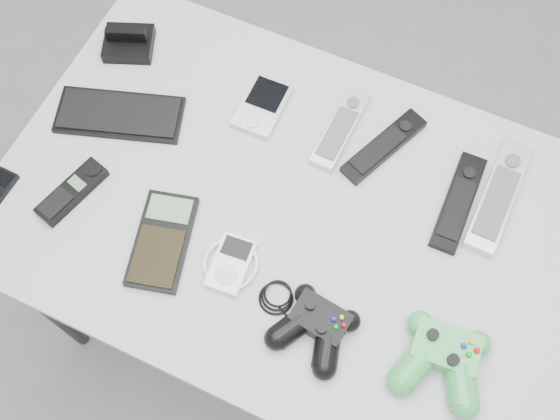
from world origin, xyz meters
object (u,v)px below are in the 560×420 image
at_px(remote_black_b, 459,202).
at_px(controller_green, 443,357).
at_px(mp3_player, 231,264).
at_px(remote_black_a, 384,146).
at_px(controller_black, 316,326).
at_px(remote_silver_a, 341,127).
at_px(remote_silver_b, 499,195).
at_px(pda_keyboard, 120,114).
at_px(cordless_handset, 72,192).
at_px(desk, 294,225).
at_px(calculator, 162,241).
at_px(pda, 262,106).

xyz_separation_m(remote_black_b, controller_green, (0.06, -0.28, 0.02)).
xyz_separation_m(mp3_player, controller_green, (0.38, -0.00, 0.02)).
height_order(mp3_player, controller_green, controller_green).
distance_m(remote_black_b, mp3_player, 0.42).
xyz_separation_m(remote_black_a, controller_black, (0.02, -0.37, 0.01)).
relative_size(remote_silver_a, controller_black, 0.83).
bearing_deg(controller_green, remote_black_a, 119.90).
bearing_deg(controller_black, remote_silver_b, 67.58).
xyz_separation_m(pda_keyboard, remote_black_b, (0.65, 0.10, 0.00)).
height_order(remote_black_a, cordless_handset, cordless_handset).
xyz_separation_m(remote_black_b, remote_silver_b, (0.06, 0.04, 0.00)).
height_order(cordless_handset, controller_black, controller_black).
relative_size(remote_black_a, cordless_handset, 1.34).
bearing_deg(mp3_player, desk, 62.10).
height_order(pda_keyboard, cordless_handset, cordless_handset).
xyz_separation_m(remote_silver_a, controller_green, (0.31, -0.33, 0.02)).
height_order(remote_black_a, calculator, remote_black_a).
bearing_deg(remote_black_a, desk, -94.54).
distance_m(pda, remote_silver_b, 0.47).
bearing_deg(remote_silver_a, pda, -171.29).
relative_size(desk, remote_black_a, 5.69).
height_order(remote_black_b, calculator, same).
xyz_separation_m(pda_keyboard, remote_silver_b, (0.71, 0.14, 0.00)).
bearing_deg(pda_keyboard, calculator, -62.54).
bearing_deg(pda, calculator, -98.06).
distance_m(pda_keyboard, calculator, 0.28).
relative_size(remote_black_a, remote_silver_b, 0.80).
xyz_separation_m(remote_black_b, mp3_player, (-0.32, -0.28, -0.00)).
bearing_deg(remote_black_b, mp3_player, -140.16).
distance_m(remote_black_a, calculator, 0.44).
distance_m(remote_black_b, cordless_handset, 0.70).
bearing_deg(remote_black_a, controller_green, -32.84).
height_order(remote_black_a, remote_silver_b, remote_silver_b).
xyz_separation_m(desk, pda_keyboard, (-0.39, 0.04, 0.07)).
distance_m(remote_silver_a, remote_black_a, 0.09).
relative_size(pda, remote_black_b, 0.62).
height_order(remote_silver_b, cordless_handset, remote_silver_b).
bearing_deg(controller_black, controller_green, 17.35).
distance_m(remote_silver_a, remote_black_b, 0.26).
bearing_deg(desk, remote_silver_a, 87.38).
bearing_deg(controller_black, mp3_player, 174.01).
bearing_deg(pda, remote_silver_a, 5.98).
distance_m(remote_black_a, remote_black_b, 0.17).
xyz_separation_m(desk, remote_silver_a, (0.01, 0.19, 0.07)).
relative_size(cordless_handset, controller_black, 0.64).
bearing_deg(desk, remote_black_a, 62.64).
bearing_deg(controller_green, calculator, 176.56).
relative_size(pda, remote_silver_b, 0.52).
bearing_deg(mp3_player, cordless_handset, 174.25).
distance_m(pda, controller_green, 0.57).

